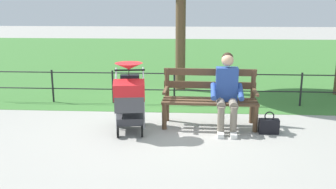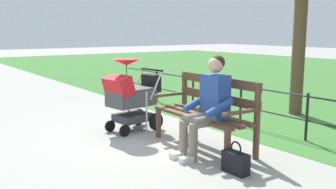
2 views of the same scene
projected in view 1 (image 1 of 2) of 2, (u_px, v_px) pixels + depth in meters
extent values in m
plane|color=#9E9B93|center=(170.00, 126.00, 6.45)|extent=(60.00, 60.00, 0.00)
cube|color=#3D7533|center=(183.00, 57.00, 14.98)|extent=(40.00, 16.00, 0.01)
cube|color=brown|center=(209.00, 99.00, 6.47)|extent=(1.60, 0.14, 0.04)
cube|color=brown|center=(210.00, 101.00, 6.30)|extent=(1.60, 0.14, 0.04)
cube|color=brown|center=(210.00, 104.00, 6.13)|extent=(1.60, 0.14, 0.04)
cube|color=brown|center=(210.00, 85.00, 6.52)|extent=(1.60, 0.08, 0.12)
cube|color=brown|center=(210.00, 72.00, 6.47)|extent=(1.60, 0.08, 0.12)
cylinder|color=brown|center=(256.00, 119.00, 6.09)|extent=(0.08, 0.08, 0.45)
cylinder|color=brown|center=(253.00, 97.00, 6.50)|extent=(0.08, 0.08, 0.95)
cube|color=brown|center=(255.00, 92.00, 6.19)|extent=(0.06, 0.56, 0.04)
cylinder|color=brown|center=(164.00, 116.00, 6.22)|extent=(0.08, 0.08, 0.45)
cylinder|color=brown|center=(167.00, 95.00, 6.63)|extent=(0.08, 0.08, 0.95)
cube|color=brown|center=(165.00, 90.00, 6.32)|extent=(0.06, 0.56, 0.04)
cylinder|color=slate|center=(233.00, 104.00, 6.06)|extent=(0.15, 0.40, 0.14)
cylinder|color=slate|center=(221.00, 104.00, 6.07)|extent=(0.15, 0.40, 0.14)
cylinder|color=slate|center=(233.00, 121.00, 5.92)|extent=(0.11, 0.11, 0.47)
cylinder|color=slate|center=(221.00, 121.00, 5.94)|extent=(0.11, 0.11, 0.47)
cube|color=silver|center=(233.00, 135.00, 5.89)|extent=(0.11, 0.22, 0.07)
cube|color=silver|center=(221.00, 135.00, 5.90)|extent=(0.11, 0.22, 0.07)
cube|color=#284793|center=(227.00, 84.00, 6.21)|extent=(0.37, 0.23, 0.56)
cylinder|color=#284793|center=(240.00, 92.00, 6.10)|extent=(0.10, 0.43, 0.23)
cylinder|color=#284793|center=(213.00, 91.00, 6.14)|extent=(0.10, 0.43, 0.23)
sphere|color=tan|center=(228.00, 60.00, 6.12)|extent=(0.20, 0.20, 0.20)
sphere|color=black|center=(228.00, 58.00, 6.14)|extent=(0.19, 0.19, 0.19)
cylinder|color=black|center=(144.00, 117.00, 6.46)|extent=(0.07, 0.28, 0.28)
cylinder|color=black|center=(117.00, 118.00, 6.43)|extent=(0.07, 0.28, 0.28)
cylinder|color=black|center=(142.00, 131.00, 5.89)|extent=(0.05, 0.18, 0.18)
cylinder|color=black|center=(118.00, 132.00, 5.86)|extent=(0.05, 0.18, 0.18)
cube|color=#38383D|center=(130.00, 118.00, 6.14)|extent=(0.49, 0.57, 0.12)
cylinder|color=silver|center=(144.00, 110.00, 6.23)|extent=(0.03, 0.03, 0.65)
cylinder|color=silver|center=(116.00, 111.00, 6.19)|extent=(0.03, 0.03, 0.65)
cube|color=#47474C|center=(130.00, 99.00, 6.04)|extent=(0.55, 0.74, 0.28)
cube|color=red|center=(129.00, 90.00, 5.76)|extent=(0.52, 0.37, 0.33)
cylinder|color=black|center=(130.00, 70.00, 6.37)|extent=(0.52, 0.10, 0.03)
cylinder|color=silver|center=(143.00, 82.00, 6.34)|extent=(0.07, 0.30, 0.49)
cylinder|color=silver|center=(116.00, 83.00, 6.31)|extent=(0.07, 0.30, 0.49)
cone|color=red|center=(129.00, 66.00, 5.83)|extent=(0.50, 0.50, 0.10)
cylinder|color=black|center=(129.00, 78.00, 5.88)|extent=(0.01, 0.01, 0.30)
cube|color=black|center=(130.00, 83.00, 6.40)|extent=(0.34, 0.20, 0.28)
cube|color=black|center=(269.00, 126.00, 6.04)|extent=(0.32, 0.14, 0.24)
torus|color=black|center=(269.00, 116.00, 6.00)|extent=(0.16, 0.02, 0.16)
cylinder|color=black|center=(301.00, 89.00, 7.62)|extent=(0.04, 0.04, 0.70)
cylinder|color=black|center=(237.00, 89.00, 7.70)|extent=(0.04, 0.04, 0.70)
cylinder|color=black|center=(174.00, 88.00, 7.78)|extent=(0.04, 0.04, 0.70)
cylinder|color=black|center=(113.00, 87.00, 7.86)|extent=(0.04, 0.04, 0.70)
cylinder|color=black|center=(53.00, 86.00, 7.94)|extent=(0.04, 0.04, 0.70)
cylinder|color=black|center=(174.00, 74.00, 7.71)|extent=(7.79, 0.02, 0.02)
cylinder|color=black|center=(174.00, 90.00, 7.79)|extent=(7.79, 0.02, 0.02)
cylinder|color=brown|center=(181.00, 26.00, 8.87)|extent=(0.24, 0.24, 3.08)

